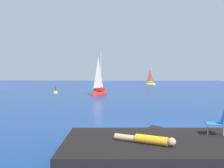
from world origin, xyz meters
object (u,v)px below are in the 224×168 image
at_px(sailboat_far, 151,83).
at_px(beach_chair, 219,121).
at_px(marker_buoy, 56,93).
at_px(sailboat_near, 99,92).
at_px(person_sunbather, 147,140).

bearing_deg(sailboat_far, beach_chair, -72.60).
distance_m(sailboat_far, marker_buoy, 30.62).
xyz_separation_m(sailboat_near, marker_buoy, (-5.88, 2.92, -0.30)).
distance_m(sailboat_near, beach_chair, 22.40).
bearing_deg(sailboat_near, marker_buoy, 90.14).
distance_m(sailboat_near, sailboat_far, 30.93).
bearing_deg(person_sunbather, sailboat_near, -55.35).
bearing_deg(sailboat_near, beach_chair, -139.17).
relative_size(person_sunbather, marker_buoy, 1.44).
height_order(sailboat_far, person_sunbather, sailboat_far).
height_order(sailboat_far, beach_chair, sailboat_far).
height_order(beach_chair, marker_buoy, beach_chair).
relative_size(sailboat_far, person_sunbather, 2.71).
xyz_separation_m(sailboat_far, marker_buoy, (-15.22, -26.56, -0.23)).
height_order(sailboat_near, person_sunbather, sailboat_near).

